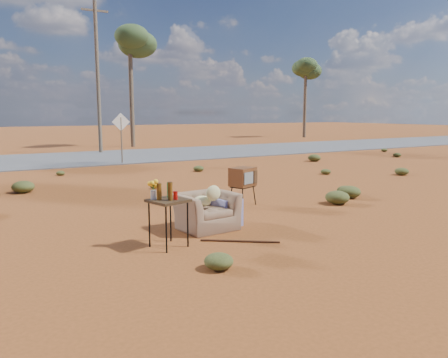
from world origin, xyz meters
TOP-DOWN VIEW (x-y plane):
  - ground at (0.00, 0.00)m, footprint 140.00×140.00m
  - highway at (0.00, 15.00)m, footprint 140.00×7.00m
  - armchair at (-0.31, 0.61)m, footprint 1.29×0.89m
  - tv_unit at (1.36, 2.03)m, footprint 0.68×0.61m
  - side_table at (-1.50, -0.08)m, footprint 0.69×0.69m
  - rusty_bar at (-0.30, -0.48)m, footprint 1.13×0.82m
  - road_sign at (1.50, 12.00)m, footprint 0.78×0.06m
  - eucalyptus_center at (5.00, 21.00)m, footprint 3.20×3.20m
  - eucalyptus_right at (22.00, 24.00)m, footprint 3.20×3.20m
  - utility_pole_center at (2.00, 17.50)m, footprint 1.40×0.20m
  - scrub_patch at (-0.82, 4.41)m, footprint 17.49×8.07m

SIDE VIEW (x-z plane):
  - ground at x=0.00m, z-range 0.00..0.00m
  - rusty_bar at x=-0.30m, z-range 0.00..0.04m
  - highway at x=0.00m, z-range 0.00..0.04m
  - scrub_patch at x=-0.82m, z-range -0.03..0.30m
  - armchair at x=-0.31m, z-range -0.03..0.89m
  - tv_unit at x=1.36m, z-range 0.22..1.13m
  - side_table at x=-1.50m, z-range 0.27..1.38m
  - road_sign at x=1.50m, z-range 0.41..2.60m
  - utility_pole_center at x=2.00m, z-range 0.15..8.15m
  - eucalyptus_right at x=22.00m, z-range 2.39..9.49m
  - eucalyptus_center at x=5.00m, z-range 2.63..10.23m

